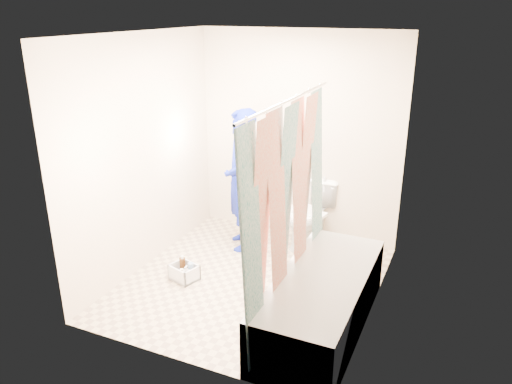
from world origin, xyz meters
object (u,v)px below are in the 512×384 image
at_px(bathtub, 321,300).
at_px(cleaning_caddy, 185,273).
at_px(toilet, 311,214).
at_px(plumber, 241,180).

xyz_separation_m(bathtub, cleaning_caddy, (-1.49, 0.20, -0.19)).
relative_size(toilet, cleaning_caddy, 2.33).
distance_m(toilet, cleaning_caddy, 1.61).
bearing_deg(toilet, plumber, -143.03).
xyz_separation_m(plumber, cleaning_caddy, (-0.20, -0.94, -0.73)).
bearing_deg(cleaning_caddy, plumber, 95.45).
relative_size(bathtub, plumber, 1.09).
height_order(toilet, plumber, plumber).
bearing_deg(plumber, toilet, 83.11).
height_order(toilet, cleaning_caddy, toilet).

